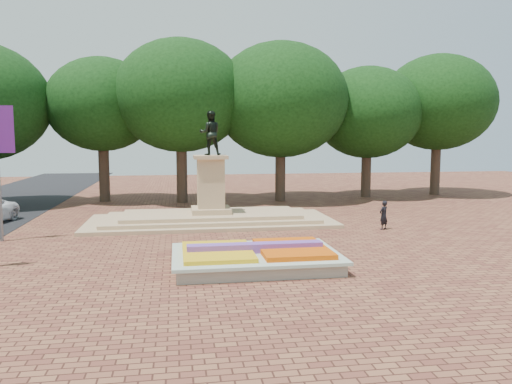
% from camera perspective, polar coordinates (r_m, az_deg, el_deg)
% --- Properties ---
extents(ground, '(90.00, 90.00, 0.00)m').
position_cam_1_polar(ground, '(21.16, -3.64, -7.22)').
color(ground, brown).
rests_on(ground, ground).
extents(flower_bed, '(6.30, 4.30, 0.91)m').
position_cam_1_polar(flower_bed, '(19.27, -0.00, -7.41)').
color(flower_bed, gray).
rests_on(flower_bed, ground).
extents(monument, '(14.00, 6.00, 6.40)m').
position_cam_1_polar(monument, '(28.83, -5.17, -1.81)').
color(monument, tan).
rests_on(monument, ground).
extents(tree_row_back, '(44.80, 8.80, 10.43)m').
position_cam_1_polar(tree_row_back, '(38.75, -2.81, 8.88)').
color(tree_row_back, '#35281C').
rests_on(tree_row_back, ground).
extents(pedestrian, '(0.68, 0.60, 1.55)m').
position_cam_1_polar(pedestrian, '(27.58, 14.38, -2.57)').
color(pedestrian, black).
rests_on(pedestrian, ground).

